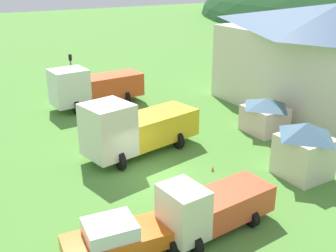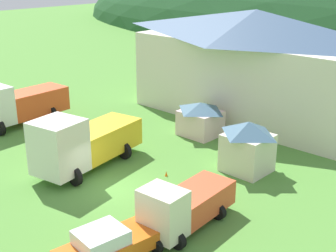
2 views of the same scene
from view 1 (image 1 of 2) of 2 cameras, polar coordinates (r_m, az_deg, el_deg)
name	(u,v)px [view 1 (image 1 of 2)]	position (r m, az deg, el deg)	size (l,w,h in m)	color
ground_plane	(155,177)	(23.45, -1.87, -7.07)	(200.00, 200.00, 0.00)	#518C38
depot_building	(333,61)	(33.97, 21.82, 8.39)	(20.41, 9.00, 8.70)	silver
play_shed_cream	(304,149)	(24.11, 18.32, -3.03)	(2.82, 2.66, 3.20)	beige
play_shed_pink	(265,115)	(30.08, 13.24, 1.53)	(2.97, 2.67, 2.52)	beige
heavy_rig_white	(92,86)	(35.37, -10.46, 5.42)	(3.53, 7.89, 3.45)	white
heavy_rig_striped	(134,128)	(25.61, -4.74, -0.22)	(4.14, 7.98, 3.71)	silver
light_truck_cream	(210,206)	(18.56, 5.87, -10.97)	(2.75, 5.55, 2.63)	beige
service_pickup_orange	(122,237)	(17.42, -6.44, -15.01)	(2.68, 5.19, 1.66)	orange
traffic_light_west	(71,71)	(38.44, -13.21, 7.45)	(0.20, 0.32, 3.87)	#4C4C51
traffic_cone_near_pickup	(213,171)	(24.26, 6.18, -6.18)	(0.36, 0.36, 0.63)	orange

